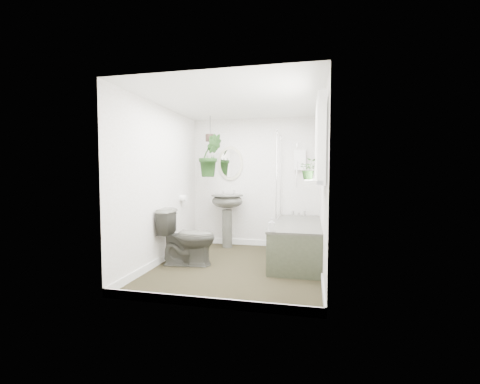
# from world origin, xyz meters

# --- Properties ---
(floor) EXTENTS (2.30, 2.80, 0.02)m
(floor) POSITION_xyz_m (0.00, 0.00, -0.01)
(floor) COLOR black
(floor) RESTS_ON ground
(ceiling) EXTENTS (2.30, 2.80, 0.02)m
(ceiling) POSITION_xyz_m (0.00, 0.00, 2.31)
(ceiling) COLOR white
(ceiling) RESTS_ON ground
(wall_back) EXTENTS (2.30, 0.02, 2.30)m
(wall_back) POSITION_xyz_m (0.00, 1.41, 1.15)
(wall_back) COLOR white
(wall_back) RESTS_ON ground
(wall_front) EXTENTS (2.30, 0.02, 2.30)m
(wall_front) POSITION_xyz_m (0.00, -1.41, 1.15)
(wall_front) COLOR white
(wall_front) RESTS_ON ground
(wall_left) EXTENTS (0.02, 2.80, 2.30)m
(wall_left) POSITION_xyz_m (-1.16, 0.00, 1.15)
(wall_left) COLOR white
(wall_left) RESTS_ON ground
(wall_right) EXTENTS (0.02, 2.80, 2.30)m
(wall_right) POSITION_xyz_m (1.16, 0.00, 1.15)
(wall_right) COLOR white
(wall_right) RESTS_ON ground
(skirting) EXTENTS (2.30, 2.80, 0.10)m
(skirting) POSITION_xyz_m (0.00, 0.00, 0.05)
(skirting) COLOR white
(skirting) RESTS_ON floor
(bathtub) EXTENTS (0.72, 1.72, 0.58)m
(bathtub) POSITION_xyz_m (0.80, 0.50, 0.29)
(bathtub) COLOR #45453D
(bathtub) RESTS_ON floor
(bath_screen) EXTENTS (0.04, 0.72, 1.40)m
(bath_screen) POSITION_xyz_m (0.47, 0.99, 1.28)
(bath_screen) COLOR silver
(bath_screen) RESTS_ON bathtub
(shower_box) EXTENTS (0.20, 0.10, 0.35)m
(shower_box) POSITION_xyz_m (0.80, 1.34, 1.55)
(shower_box) COLOR white
(shower_box) RESTS_ON wall_back
(oval_mirror) EXTENTS (0.46, 0.03, 0.62)m
(oval_mirror) POSITION_xyz_m (-0.45, 1.37, 1.50)
(oval_mirror) COLOR beige
(oval_mirror) RESTS_ON wall_back
(wall_sconce) EXTENTS (0.04, 0.04, 0.22)m
(wall_sconce) POSITION_xyz_m (-0.85, 1.36, 1.40)
(wall_sconce) COLOR black
(wall_sconce) RESTS_ON wall_back
(toilet_roll_holder) EXTENTS (0.11, 0.11, 0.11)m
(toilet_roll_holder) POSITION_xyz_m (-1.10, 0.70, 0.90)
(toilet_roll_holder) COLOR white
(toilet_roll_holder) RESTS_ON wall_left
(window_recess) EXTENTS (0.08, 1.00, 0.90)m
(window_recess) POSITION_xyz_m (1.09, -0.70, 1.65)
(window_recess) COLOR white
(window_recess) RESTS_ON wall_right
(window_sill) EXTENTS (0.18, 1.00, 0.04)m
(window_sill) POSITION_xyz_m (1.02, -0.70, 1.23)
(window_sill) COLOR white
(window_sill) RESTS_ON wall_right
(window_blinds) EXTENTS (0.01, 0.86, 0.76)m
(window_blinds) POSITION_xyz_m (1.04, -0.70, 1.65)
(window_blinds) COLOR white
(window_blinds) RESTS_ON wall_right
(toilet) EXTENTS (0.83, 0.53, 0.81)m
(toilet) POSITION_xyz_m (-0.74, -0.03, 0.40)
(toilet) COLOR #45453D
(toilet) RESTS_ON floor
(pedestal_sink) EXTENTS (0.63, 0.57, 0.95)m
(pedestal_sink) POSITION_xyz_m (-0.45, 1.13, 0.48)
(pedestal_sink) COLOR #45453D
(pedestal_sink) RESTS_ON floor
(sill_plant) EXTENTS (0.21, 0.19, 0.23)m
(sill_plant) POSITION_xyz_m (0.97, -0.64, 1.37)
(sill_plant) COLOR black
(sill_plant) RESTS_ON window_sill
(hanging_plant) EXTENTS (0.51, 0.48, 0.73)m
(hanging_plant) POSITION_xyz_m (-0.70, 0.95, 1.62)
(hanging_plant) COLOR black
(hanging_plant) RESTS_ON ceiling
(soap_bottle) EXTENTS (0.10, 0.10, 0.17)m
(soap_bottle) POSITION_xyz_m (0.51, -0.29, 0.67)
(soap_bottle) COLOR black
(soap_bottle) RESTS_ON bathtub
(hanging_pot) EXTENTS (0.16, 0.16, 0.12)m
(hanging_pot) POSITION_xyz_m (-0.70, 0.95, 1.92)
(hanging_pot) COLOR black
(hanging_pot) RESTS_ON ceiling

